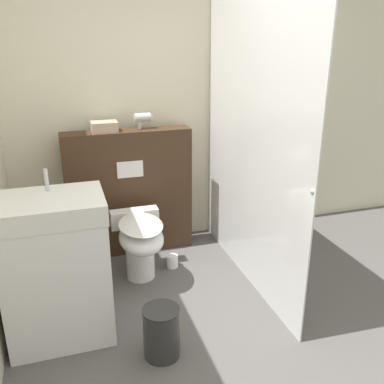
# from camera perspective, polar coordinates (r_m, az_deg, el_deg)

# --- Properties ---
(ground_plane) EXTENTS (12.00, 12.00, 0.00)m
(ground_plane) POSITION_cam_1_polar(r_m,az_deg,el_deg) (2.77, 8.29, -22.30)
(ground_plane) COLOR #565451
(wall_back) EXTENTS (8.00, 0.06, 2.50)m
(wall_back) POSITION_cam_1_polar(r_m,az_deg,el_deg) (3.92, -3.15, 11.18)
(wall_back) COLOR beige
(wall_back) RESTS_ON ground_plane
(partition_panel) EXTENTS (1.09, 0.21, 1.11)m
(partition_panel) POSITION_cam_1_polar(r_m,az_deg,el_deg) (3.81, -8.34, -0.06)
(partition_panel) COLOR #3D2819
(partition_panel) RESTS_ON ground_plane
(shower_glass) EXTENTS (0.04, 1.78, 2.14)m
(shower_glass) POSITION_cam_1_polar(r_m,az_deg,el_deg) (3.23, 7.74, 5.83)
(shower_glass) COLOR silver
(shower_glass) RESTS_ON ground_plane
(toilet) EXTENTS (0.39, 0.58, 0.52)m
(toilet) POSITION_cam_1_polar(r_m,az_deg,el_deg) (3.41, -6.93, -6.44)
(toilet) COLOR white
(toilet) RESTS_ON ground_plane
(sink_vanity) EXTENTS (0.65, 0.48, 1.10)m
(sink_vanity) POSITION_cam_1_polar(r_m,az_deg,el_deg) (2.85, -17.60, -9.77)
(sink_vanity) COLOR white
(sink_vanity) RESTS_ON ground_plane
(hair_drier) EXTENTS (0.17, 0.07, 0.13)m
(hair_drier) POSITION_cam_1_polar(r_m,az_deg,el_deg) (3.69, -6.51, 9.82)
(hair_drier) COLOR #B7B7BC
(hair_drier) RESTS_ON partition_panel
(folded_towel) EXTENTS (0.21, 0.15, 0.08)m
(folded_towel) POSITION_cam_1_polar(r_m,az_deg,el_deg) (3.64, -11.60, 8.54)
(folded_towel) COLOR tan
(folded_towel) RESTS_ON partition_panel
(spare_toilet_roll) EXTENTS (0.09, 0.09, 0.11)m
(spare_toilet_roll) POSITION_cam_1_polar(r_m,az_deg,el_deg) (3.69, -2.64, -9.18)
(spare_toilet_roll) COLOR white
(spare_toilet_roll) RESTS_ON ground_plane
(waste_bin) EXTENTS (0.23, 0.23, 0.33)m
(waste_bin) POSITION_cam_1_polar(r_m,az_deg,el_deg) (2.74, -4.09, -18.14)
(waste_bin) COLOR #2D2D2D
(waste_bin) RESTS_ON ground_plane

